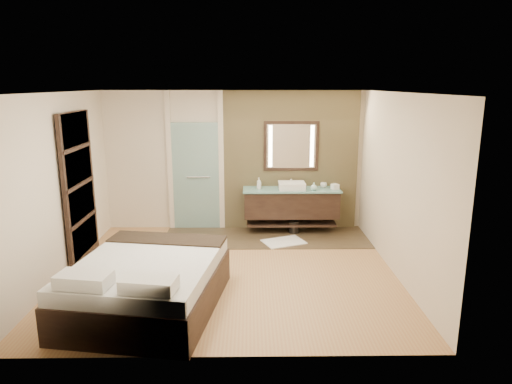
{
  "coord_description": "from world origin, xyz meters",
  "views": [
    {
      "loc": [
        0.31,
        -6.55,
        2.82
      ],
      "look_at": [
        0.4,
        0.6,
        1.12
      ],
      "focal_mm": 32.0,
      "sensor_mm": 36.0,
      "label": 1
    }
  ],
  "objects_px": {
    "mirror_unit": "(291,146)",
    "waste_bin": "(294,227)",
    "vanity": "(291,203)",
    "bed": "(147,284)"
  },
  "relations": [
    {
      "from": "waste_bin",
      "to": "mirror_unit",
      "type": "bearing_deg",
      "value": 99.24
    },
    {
      "from": "mirror_unit",
      "to": "waste_bin",
      "type": "bearing_deg",
      "value": -80.76
    },
    {
      "from": "mirror_unit",
      "to": "bed",
      "type": "bearing_deg",
      "value": -122.39
    },
    {
      "from": "mirror_unit",
      "to": "bed",
      "type": "distance_m",
      "value": 4.14
    },
    {
      "from": "vanity",
      "to": "waste_bin",
      "type": "relative_size",
      "value": 7.61
    },
    {
      "from": "vanity",
      "to": "mirror_unit",
      "type": "height_order",
      "value": "mirror_unit"
    },
    {
      "from": "vanity",
      "to": "mirror_unit",
      "type": "relative_size",
      "value": 1.75
    },
    {
      "from": "mirror_unit",
      "to": "waste_bin",
      "type": "relative_size",
      "value": 4.36
    },
    {
      "from": "vanity",
      "to": "mirror_unit",
      "type": "xyz_separation_m",
      "value": [
        0.0,
        0.24,
        1.07
      ]
    },
    {
      "from": "vanity",
      "to": "waste_bin",
      "type": "bearing_deg",
      "value": -53.74
    }
  ]
}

